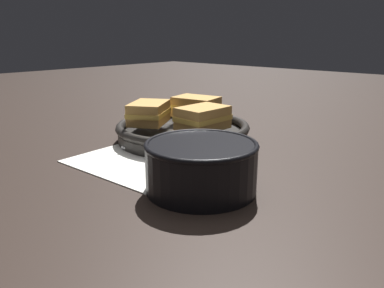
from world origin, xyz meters
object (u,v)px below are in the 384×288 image
skillet (183,131)px  sandwich_near_left (203,118)px  soup_bowl (201,163)px  spoon (170,157)px  sandwich_near_right (196,107)px  sandwich_far_left (149,113)px

skillet → sandwich_near_left: sandwich_near_left is taller
soup_bowl → skillet: (-0.21, 0.18, -0.02)m
soup_bowl → spoon: bearing=154.5°
spoon → sandwich_near_right: sandwich_near_right is taller
spoon → sandwich_near_left: 0.12m
soup_bowl → sandwich_far_left: sandwich_far_left is taller
spoon → skillet: bearing=115.5°
spoon → soup_bowl: bearing=-34.0°
sandwich_near_right → spoon: bearing=-61.5°
spoon → sandwich_near_left: sandwich_near_left is taller
sandwich_near_right → sandwich_far_left: size_ratio=0.92×
sandwich_near_right → skillet: bearing=-72.9°
sandwich_near_right → sandwich_near_left: bearing=-42.3°
spoon → sandwich_near_right: (-0.10, 0.19, 0.06)m
skillet → sandwich_near_right: sandwich_near_right is taller
soup_bowl → spoon: soup_bowl is taller
skillet → sandwich_far_left: size_ratio=2.93×
soup_bowl → sandwich_near_left: 0.22m
sandwich_far_left → sandwich_near_left: bearing=17.7°
spoon → sandwich_far_left: (-0.13, 0.06, 0.06)m
soup_bowl → sandwich_near_right: sandwich_near_right is taller
spoon → sandwich_near_left: size_ratio=1.65×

